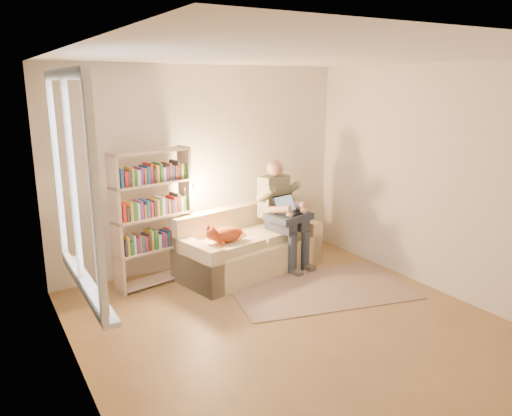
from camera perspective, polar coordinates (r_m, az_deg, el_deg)
floor at (r=5.07m, az=4.98°, el=-13.90°), size 4.50×4.50×0.00m
ceiling at (r=4.49m, az=5.71°, el=16.88°), size 4.00×4.50×0.02m
wall_left at (r=3.85m, az=-19.81°, el=-3.02°), size 0.02×4.50×2.60m
wall_right at (r=5.97m, az=21.20°, el=2.75°), size 0.02×4.50×2.60m
wall_back at (r=6.54m, az=-6.18°, el=4.54°), size 4.00×0.02×2.60m
window at (r=4.03m, az=-19.69°, el=-1.16°), size 0.12×1.52×1.69m
sofa at (r=6.49m, az=-0.94°, el=-4.64°), size 2.01×1.22×0.80m
person at (r=6.55m, az=2.86°, el=0.01°), size 0.51×0.69×1.41m
cat at (r=6.03m, az=-3.46°, el=-2.99°), size 0.60×0.31×0.23m
blanket at (r=6.47m, az=3.69°, el=-0.99°), size 0.60×0.53×0.09m
laptop at (r=6.45m, az=3.64°, el=-0.11°), size 0.41×0.37×0.29m
bookshelf at (r=6.01m, az=-11.73°, el=-0.35°), size 1.12×0.45×1.64m
rug at (r=6.04m, az=7.40°, el=-9.13°), size 2.29×1.66×0.01m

